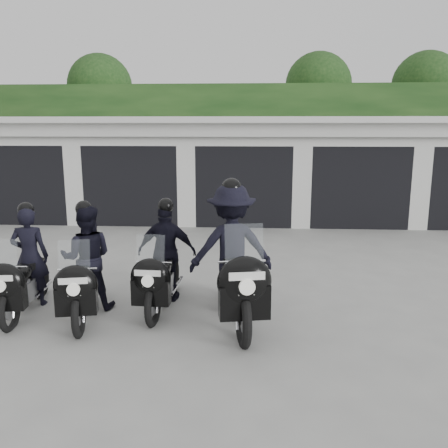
# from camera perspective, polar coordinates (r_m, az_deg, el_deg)

# --- Properties ---
(ground) EXTENTS (80.00, 80.00, 0.00)m
(ground) POSITION_cam_1_polar(r_m,az_deg,el_deg) (7.73, 1.54, -9.04)
(ground) COLOR #959691
(ground) RESTS_ON ground
(garage_block) EXTENTS (16.40, 6.80, 2.96)m
(garage_block) POSITION_cam_1_polar(r_m,az_deg,el_deg) (15.34, 2.57, 6.87)
(garage_block) COLOR silver
(garage_block) RESTS_ON ground
(background_vegetation) EXTENTS (20.00, 3.90, 5.80)m
(background_vegetation) POSITION_cam_1_polar(r_m,az_deg,el_deg) (20.14, 3.91, 11.88)
(background_vegetation) COLOR #153312
(background_vegetation) RESTS_ON ground
(police_bike_a) EXTENTS (0.69, 1.92, 1.67)m
(police_bike_a) POSITION_cam_1_polar(r_m,az_deg,el_deg) (7.67, -22.92, -4.96)
(police_bike_a) COLOR black
(police_bike_a) RESTS_ON ground
(police_bike_b) EXTENTS (0.94, 1.96, 1.72)m
(police_bike_b) POSITION_cam_1_polar(r_m,az_deg,el_deg) (7.28, -16.34, -4.84)
(police_bike_b) COLOR black
(police_bike_b) RESTS_ON ground
(police_bike_c) EXTENTS (0.95, 1.96, 1.71)m
(police_bike_c) POSITION_cam_1_polar(r_m,az_deg,el_deg) (7.38, -7.16, -4.25)
(police_bike_c) COLOR black
(police_bike_c) RESTS_ON ground
(police_bike_d) EXTENTS (1.34, 2.36, 2.07)m
(police_bike_d) POSITION_cam_1_polar(r_m,az_deg,el_deg) (6.86, 1.09, -4.01)
(police_bike_d) COLOR black
(police_bike_d) RESTS_ON ground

